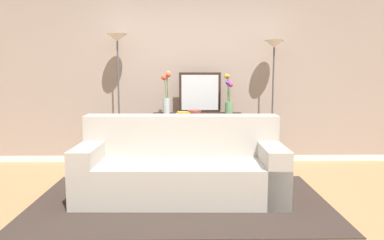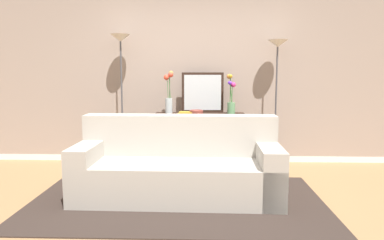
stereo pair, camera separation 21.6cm
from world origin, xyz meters
name	(u,v)px [view 2 (the right image)]	position (x,y,z in m)	size (l,w,h in m)	color
ground_plane	(184,207)	(0.00, 0.00, -0.01)	(16.00, 16.00, 0.02)	#9E754C
back_wall	(191,63)	(0.00, 1.99, 1.51)	(12.00, 0.15, 3.02)	white
area_rug	(177,201)	(-0.08, 0.14, 0.01)	(3.08, 1.81, 0.01)	#332823
couch	(178,169)	(-0.08, 0.30, 0.32)	(2.20, 0.90, 0.88)	#ADA89E
console_table	(200,130)	(0.14, 1.56, 0.54)	(1.27, 0.38, 0.78)	black
floor_lamp_left	(121,63)	(-0.98, 1.63, 1.49)	(0.28, 0.28, 1.89)	#4C4C51
floor_lamp_right	(277,68)	(1.22, 1.63, 1.42)	(0.28, 0.28, 1.81)	#4C4C51
wall_mirror	(203,93)	(0.18, 1.72, 1.07)	(0.60, 0.02, 0.58)	black
vase_tall_flowers	(169,96)	(-0.30, 1.60, 1.03)	(0.14, 0.11, 0.60)	silver
vase_short_flowers	(231,99)	(0.58, 1.57, 1.00)	(0.13, 0.12, 0.56)	#669E6B
fruit_bowl	(196,112)	(0.09, 1.44, 0.81)	(0.19, 0.19, 0.06)	brown
book_stack	(185,113)	(-0.06, 1.43, 0.80)	(0.20, 0.14, 0.04)	gold
book_row_under_console	(176,163)	(-0.20, 1.56, 0.06)	(0.37, 0.18, 0.13)	#6B3360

